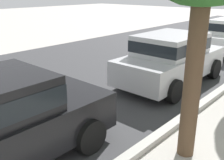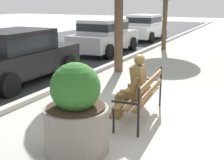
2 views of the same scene
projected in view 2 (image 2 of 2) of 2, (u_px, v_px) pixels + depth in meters
name	position (u px, v px, depth m)	size (l,w,h in m)	color
ground_plane	(148.00, 115.00, 6.35)	(80.00, 80.00, 0.00)	#ADA8A0
curb_stone	(40.00, 95.00, 7.56)	(60.00, 0.20, 0.12)	#B2AFA8
park_bench	(143.00, 94.00, 6.05)	(1.83, 0.66, 0.95)	brown
bronze_statue_seated	(132.00, 88.00, 6.02)	(0.62, 0.80, 1.37)	olive
concrete_planter	(76.00, 114.00, 4.71)	(1.04, 1.04, 1.47)	gray
parked_car_black	(17.00, 54.00, 8.81)	(4.11, 1.93, 1.56)	black
parked_car_silver	(104.00, 35.00, 13.72)	(4.11, 1.93, 1.56)	#B7B7BC
parked_car_white	(145.00, 26.00, 18.50)	(4.11, 1.93, 1.56)	silver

